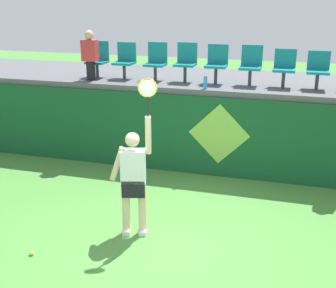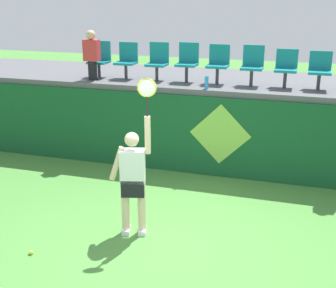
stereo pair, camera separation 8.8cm
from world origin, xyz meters
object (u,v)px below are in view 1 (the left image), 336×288
stadium_chair_3 (186,61)px  stadium_chair_6 (285,66)px  stadium_chair_7 (318,68)px  tennis_player (134,178)px  water_bottle (205,83)px  stadium_chair_1 (125,59)px  stadium_chair_4 (217,62)px  stadium_chair_0 (98,58)px  stadium_chair_2 (156,60)px  tennis_ball (32,253)px  stadium_chair_5 (251,64)px  spectator_0 (90,54)px

stadium_chair_3 → stadium_chair_6: (2.08, -0.01, -0.03)m
stadium_chair_6 → stadium_chair_7: (0.66, -0.00, -0.01)m
tennis_player → stadium_chair_3: size_ratio=3.00×
water_bottle → stadium_chair_6: (1.51, 0.65, 0.30)m
stadium_chair_1 → stadium_chair_4: 2.09m
stadium_chair_0 → stadium_chair_6: 4.15m
stadium_chair_0 → stadium_chair_2: size_ratio=0.98×
tennis_player → tennis_ball: (-1.24, -1.05, -0.93)m
stadium_chair_0 → stadium_chair_1: (0.66, -0.00, -0.00)m
tennis_player → stadium_chair_1: bearing=112.7°
stadium_chair_4 → stadium_chair_7: stadium_chair_4 is taller
stadium_chair_3 → stadium_chair_5: (1.40, 0.00, -0.01)m
tennis_ball → water_bottle: bearing=65.8°
stadium_chair_2 → stadium_chair_5: size_ratio=0.99×
stadium_chair_3 → stadium_chair_6: 2.08m
tennis_player → stadium_chair_6: (2.02, 3.50, 1.28)m
stadium_chair_0 → tennis_ball: bearing=-78.9°
tennis_ball → stadium_chair_6: stadium_chair_6 is taller
water_bottle → stadium_chair_4: stadium_chair_4 is taller
tennis_player → stadium_chair_4: bearing=80.0°
stadium_chair_0 → stadium_chair_3: size_ratio=0.97×
stadium_chair_0 → stadium_chair_2: (1.40, 0.00, 0.01)m
tennis_ball → stadium_chair_4: 5.40m
stadium_chair_3 → stadium_chair_4: bearing=-0.2°
stadium_chair_0 → spectator_0: (0.00, -0.41, 0.14)m
tennis_ball → water_bottle: water_bottle is taller
stadium_chair_4 → stadium_chair_6: 1.40m
stadium_chair_6 → stadium_chair_5: bearing=179.6°
tennis_player → stadium_chair_2: (-0.73, 3.51, 1.29)m
stadium_chair_3 → stadium_chair_5: size_ratio=1.01×
stadium_chair_7 → stadium_chair_1: bearing=179.9°
tennis_player → stadium_chair_4: (0.62, 3.51, 1.31)m
tennis_ball → spectator_0: (-0.89, 4.15, 2.35)m
tennis_player → stadium_chair_7: 4.59m
stadium_chair_3 → stadium_chair_7: 2.74m
stadium_chair_7 → stadium_chair_2: bearing=179.9°
stadium_chair_0 → stadium_chair_4: 2.75m
tennis_ball → stadium_chair_1: stadium_chair_1 is taller
stadium_chair_4 → spectator_0: 2.78m
tennis_ball → stadium_chair_7: stadium_chair_7 is taller
tennis_ball → stadium_chair_3: (1.18, 4.56, 2.24)m
stadium_chair_3 → spectator_0: (-2.08, -0.41, 0.11)m
water_bottle → spectator_0: 2.69m
tennis_ball → stadium_chair_2: 5.10m
tennis_player → stadium_chair_0: stadium_chair_0 is taller
stadium_chair_4 → stadium_chair_6: size_ratio=1.06×
stadium_chair_3 → stadium_chair_7: (2.74, -0.01, -0.04)m
tennis_ball → stadium_chair_5: (2.58, 4.56, 2.23)m
stadium_chair_4 → stadium_chair_5: 0.72m
tennis_player → stadium_chair_1: stadium_chair_1 is taller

